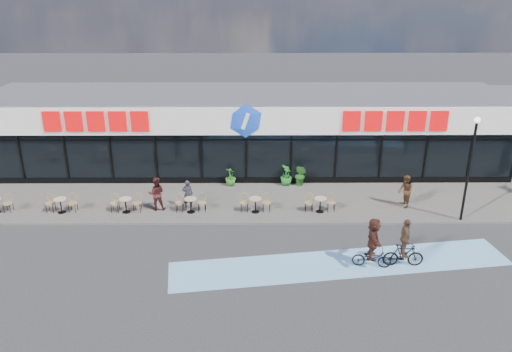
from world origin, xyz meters
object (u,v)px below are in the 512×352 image
(potted_plant_mid, at_px, (301,175))
(cyclist_b, at_px, (404,247))
(potted_plant_left, at_px, (231,177))
(potted_plant_right, at_px, (286,175))
(pedestrian_a, at_px, (405,191))
(cyclist_a, at_px, (373,245))
(patron_left, at_px, (188,194))
(lamp_post, at_px, (470,160))
(patron_right, at_px, (156,193))

(potted_plant_mid, bearing_deg, cyclist_b, -67.40)
(potted_plant_left, distance_m, cyclist_b, 11.07)
(potted_plant_left, xyz_separation_m, potted_plant_right, (3.10, 0.05, 0.06))
(potted_plant_mid, distance_m, cyclist_b, 8.92)
(potted_plant_left, relative_size, pedestrian_a, 0.60)
(cyclist_a, bearing_deg, patron_left, 145.97)
(potted_plant_mid, relative_size, potted_plant_right, 1.06)
(lamp_post, bearing_deg, potted_plant_mid, 149.77)
(potted_plant_mid, bearing_deg, pedestrian_a, -29.40)
(lamp_post, xyz_separation_m, patron_left, (-13.27, 1.43, -2.29))
(patron_right, height_order, pedestrian_a, patron_right)
(lamp_post, relative_size, patron_right, 2.94)
(lamp_post, xyz_separation_m, cyclist_a, (-5.20, -4.01, -2.11))
(lamp_post, xyz_separation_m, potted_plant_left, (-11.24, 4.33, -2.51))
(potted_plant_mid, bearing_deg, lamp_post, -30.23)
(lamp_post, bearing_deg, cyclist_a, -142.37)
(potted_plant_left, relative_size, patron_left, 0.70)
(potted_plant_mid, height_order, patron_left, patron_left)
(lamp_post, height_order, potted_plant_left, lamp_post)
(potted_plant_right, height_order, pedestrian_a, pedestrian_a)
(cyclist_a, bearing_deg, pedestrian_a, 62.37)
(potted_plant_left, height_order, patron_left, patron_left)
(potted_plant_left, bearing_deg, potted_plant_right, 0.86)
(potted_plant_left, xyz_separation_m, pedestrian_a, (8.91, -2.87, 0.34))
(cyclist_b, bearing_deg, potted_plant_left, 131.49)
(cyclist_b, bearing_deg, potted_plant_mid, 112.60)
(potted_plant_mid, xyz_separation_m, pedestrian_a, (5.00, -2.82, 0.25))
(potted_plant_mid, height_order, pedestrian_a, pedestrian_a)
(lamp_post, bearing_deg, patron_left, 173.83)
(potted_plant_mid, distance_m, cyclist_a, 8.56)
(patron_left, distance_m, pedestrian_a, 10.93)
(cyclist_b, bearing_deg, pedestrian_a, 73.81)
(potted_plant_mid, relative_size, patron_left, 0.83)
(potted_plant_left, xyz_separation_m, cyclist_a, (6.04, -8.35, 0.40))
(lamp_post, relative_size, cyclist_a, 2.34)
(lamp_post, height_order, potted_plant_mid, lamp_post)
(patron_right, relative_size, cyclist_b, 0.82)
(lamp_post, bearing_deg, potted_plant_left, 158.92)
(potted_plant_left, xyz_separation_m, cyclist_b, (7.33, -8.29, 0.24))
(potted_plant_left, bearing_deg, pedestrian_a, -17.89)
(potted_plant_mid, relative_size, patron_right, 0.71)
(pedestrian_a, bearing_deg, patron_left, -96.40)
(potted_plant_left, distance_m, cyclist_a, 10.31)
(cyclist_a, bearing_deg, potted_plant_right, 109.30)
(lamp_post, relative_size, potted_plant_mid, 4.16)
(lamp_post, bearing_deg, cyclist_b, -134.66)
(patron_right, distance_m, cyclist_b, 12.05)
(patron_left, xyz_separation_m, cyclist_b, (9.35, -5.39, 0.02))
(potted_plant_left, bearing_deg, patron_left, -124.89)
(patron_left, bearing_deg, cyclist_b, 142.67)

